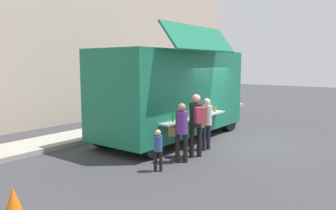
% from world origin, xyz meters
% --- Properties ---
extents(ground_plane, '(60.00, 60.00, 0.00)m').
position_xyz_m(ground_plane, '(0.00, 0.00, 0.00)').
color(ground_plane, '#38383D').
extents(curb_strip, '(28.00, 1.60, 0.15)m').
position_xyz_m(curb_strip, '(-4.73, 4.84, 0.07)').
color(curb_strip, '#9E998E').
rests_on(curb_strip, ground).
extents(food_truck_main, '(6.14, 3.03, 3.81)m').
position_xyz_m(food_truck_main, '(-0.73, 2.22, 1.67)').
color(food_truck_main, '#196D4D').
rests_on(food_truck_main, ground).
extents(traffic_cone_orange, '(0.36, 0.36, 0.55)m').
position_xyz_m(traffic_cone_orange, '(-7.27, 0.80, 0.28)').
color(traffic_cone_orange, orange).
rests_on(traffic_cone_orange, ground).
extents(trash_bin, '(0.60, 0.60, 0.91)m').
position_xyz_m(trash_bin, '(3.70, 4.54, 0.46)').
color(trash_bin, '#2D6637').
rests_on(trash_bin, ground).
extents(customer_front_ordering, '(0.53, 0.33, 1.60)m').
position_xyz_m(customer_front_ordering, '(-1.42, 0.46, 0.95)').
color(customer_front_ordering, '#1F2537').
rests_on(customer_front_ordering, ground).
extents(customer_mid_with_backpack, '(0.51, 0.58, 1.79)m').
position_xyz_m(customer_mid_with_backpack, '(-2.28, 0.28, 1.10)').
color(customer_mid_with_backpack, black).
rests_on(customer_mid_with_backpack, ground).
extents(customer_rear_waiting, '(0.44, 0.48, 1.61)m').
position_xyz_m(customer_rear_waiting, '(-2.92, 0.35, 0.95)').
color(customer_rear_waiting, black).
rests_on(customer_rear_waiting, ground).
extents(child_near_queue, '(0.21, 0.21, 1.05)m').
position_xyz_m(child_near_queue, '(-3.87, 0.37, 0.62)').
color(child_near_queue, black).
rests_on(child_near_queue, ground).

